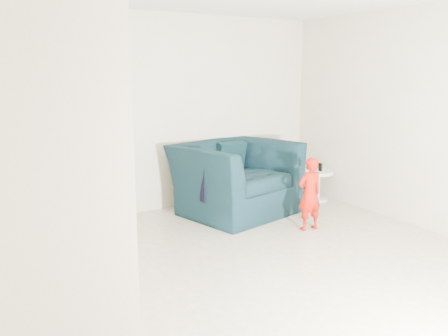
{
  "coord_description": "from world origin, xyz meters",
  "views": [
    {
      "loc": [
        -2.49,
        -3.31,
        1.92
      ],
      "look_at": [
        0.15,
        1.2,
        0.85
      ],
      "focal_mm": 38.0,
      "sensor_mm": 36.0,
      "label": 1
    }
  ],
  "objects_px": {
    "toddler": "(310,194)",
    "staircase": "(29,198)",
    "side_table": "(318,180)",
    "armchair": "(236,178)"
  },
  "relations": [
    {
      "from": "toddler",
      "to": "staircase",
      "type": "distance_m",
      "value": 3.3
    },
    {
      "from": "side_table",
      "to": "armchair",
      "type": "bearing_deg",
      "value": 176.66
    },
    {
      "from": "armchair",
      "to": "staircase",
      "type": "relative_size",
      "value": 0.41
    },
    {
      "from": "side_table",
      "to": "staircase",
      "type": "distance_m",
      "value": 4.53
    },
    {
      "from": "staircase",
      "to": "toddler",
      "type": "bearing_deg",
      "value": 7.66
    },
    {
      "from": "armchair",
      "to": "side_table",
      "type": "relative_size",
      "value": 3.25
    },
    {
      "from": "toddler",
      "to": "side_table",
      "type": "height_order",
      "value": "toddler"
    },
    {
      "from": "toddler",
      "to": "side_table",
      "type": "xyz_separation_m",
      "value": [
        1.01,
        0.99,
        -0.14
      ]
    },
    {
      "from": "armchair",
      "to": "side_table",
      "type": "bearing_deg",
      "value": -17.1
    },
    {
      "from": "toddler",
      "to": "staircase",
      "type": "xyz_separation_m",
      "value": [
        -3.23,
        -0.44,
        0.5
      ]
    }
  ]
}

